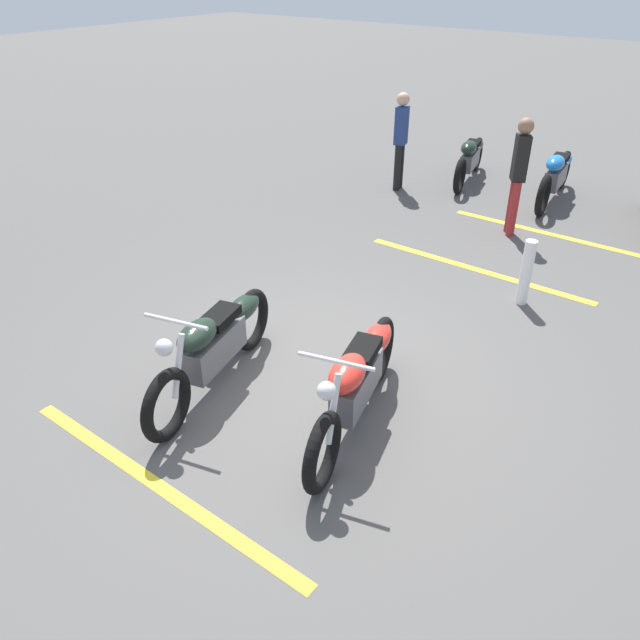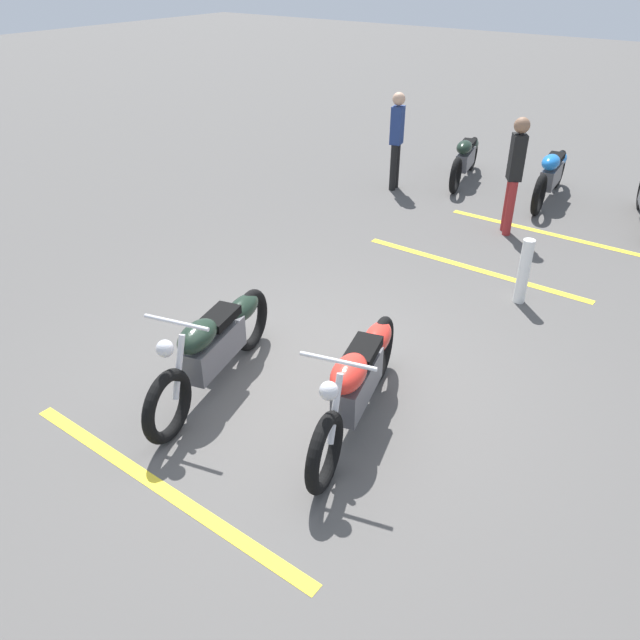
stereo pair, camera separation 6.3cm
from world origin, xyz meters
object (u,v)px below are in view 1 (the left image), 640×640
at_px(motorcycle_row_left, 556,174).
at_px(bystander_near_row, 401,137).
at_px(motorcycle_row_center, 470,157).
at_px(motorcycle_dark_foreground, 215,344).
at_px(bollard_post, 526,273).
at_px(motorcycle_bright_foreground, 357,380).
at_px(bystander_secondary, 519,171).

relative_size(motorcycle_row_left, bystander_near_row, 1.34).
bearing_deg(motorcycle_row_left, motorcycle_row_center, -100.85).
relative_size(motorcycle_dark_foreground, motorcycle_row_left, 0.98).
distance_m(motorcycle_row_left, bollard_post, 3.93).
bearing_deg(motorcycle_row_center, motorcycle_row_left, 72.86).
distance_m(motorcycle_bright_foreground, motorcycle_row_center, 7.32).
bearing_deg(bystander_near_row, bollard_post, 129.09).
distance_m(motorcycle_bright_foreground, bollard_post, 3.08).
distance_m(motorcycle_row_left, bystander_near_row, 2.69).
relative_size(motorcycle_dark_foreground, motorcycle_row_center, 1.06).
bearing_deg(motorcycle_bright_foreground, motorcycle_dark_foreground, -92.18).
bearing_deg(motorcycle_dark_foreground, motorcycle_row_left, 158.94).
bearing_deg(bystander_secondary, bystander_near_row, 130.36).
xyz_separation_m(bystander_secondary, bollard_post, (-1.98, -0.97, -0.55)).
height_order(motorcycle_dark_foreground, motorcycle_row_center, motorcycle_dark_foreground).
xyz_separation_m(motorcycle_dark_foreground, motorcycle_row_left, (7.20, -0.82, -0.01)).
relative_size(motorcycle_row_left, bystander_secondary, 1.30).
relative_size(motorcycle_row_center, bollard_post, 2.53).
bearing_deg(bollard_post, motorcycle_row_left, 14.08).
relative_size(motorcycle_bright_foreground, bystander_near_row, 1.31).
bearing_deg(motorcycle_row_center, bystander_near_row, -47.44).
height_order(motorcycle_row_center, bollard_post, bollard_post).
bearing_deg(bystander_near_row, motorcycle_bright_foreground, 105.58).
xyz_separation_m(motorcycle_row_left, bystander_secondary, (-1.83, 0.02, 0.50)).
height_order(motorcycle_bright_foreground, bystander_secondary, bystander_secondary).
relative_size(motorcycle_row_center, bystander_near_row, 1.24).
bearing_deg(motorcycle_dark_foreground, motorcycle_row_center, 171.64).
distance_m(motorcycle_dark_foreground, bystander_near_row, 6.35).
distance_m(motorcycle_row_center, bystander_secondary, 2.57).
xyz_separation_m(motorcycle_dark_foreground, bollard_post, (3.39, -1.78, -0.05)).
bearing_deg(motorcycle_row_left, bystander_secondary, -7.40).
relative_size(bystander_near_row, bollard_post, 2.04).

